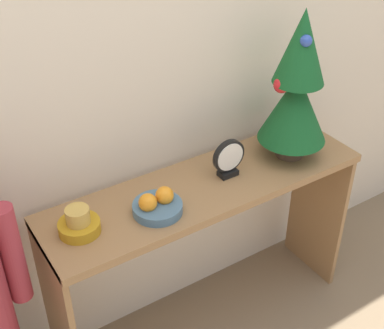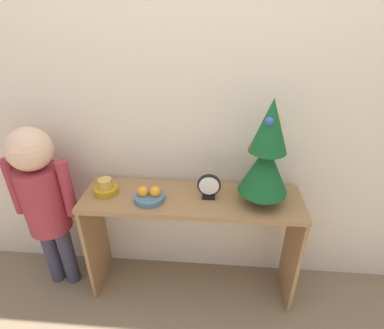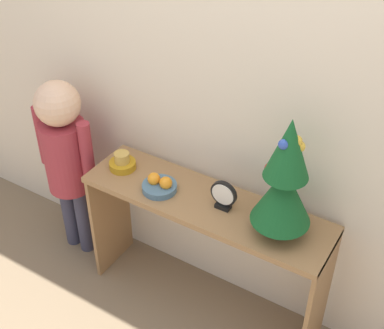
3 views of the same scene
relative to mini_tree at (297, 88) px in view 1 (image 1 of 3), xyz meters
name	(u,v)px [view 1 (image 1 of 3)]	position (x,y,z in m)	size (l,w,h in m)	color
back_wall	(172,9)	(-0.36, 0.22, 0.28)	(7.00, 0.05, 2.50)	beige
console_table	(206,217)	(-0.36, 0.01, -0.43)	(1.19, 0.33, 0.69)	olive
mini_tree	(297,88)	(0.00, 0.00, 0.00)	(0.25, 0.25, 0.56)	#4C3828
fruit_bowl	(157,205)	(-0.59, -0.03, -0.25)	(0.16, 0.16, 0.08)	#476B84
singing_bowl	(79,224)	(-0.83, 0.02, -0.24)	(0.13, 0.13, 0.09)	#B78419
desk_clock	(229,159)	(-0.27, 0.01, -0.21)	(0.12, 0.04, 0.14)	black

